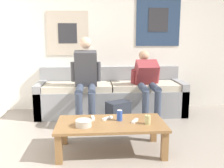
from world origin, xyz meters
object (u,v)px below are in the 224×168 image
Objects in this scene: couch at (111,97)px; game_controller_near_left at (135,121)px; person_seated_teen at (147,81)px; game_controller_near_right at (108,118)px; backpack at (119,116)px; ceramic_bowl at (84,123)px; person_seated_adult at (86,77)px; pillar_candle at (148,120)px; game_controller_far_center at (93,118)px; coffee_table at (111,127)px; drink_can_blue at (120,115)px.

couch is 17.20× the size of game_controller_near_left.
game_controller_near_right is (-0.68, -1.01, -0.25)m from person_seated_teen.
person_seated_teen reaches higher than backpack.
couch reaches higher than ceramic_bowl.
person_seated_adult reaches higher than pillar_candle.
game_controller_far_center is (0.11, -0.93, -0.34)m from person_seated_adult.
game_controller_near_left is at bearing -83.40° from couch.
game_controller_near_left is at bearing -15.46° from game_controller_far_center.
game_controller_near_right is at bearing 155.67° from pillar_candle.
game_controller_near_right is at bearing 158.98° from game_controller_near_left.
game_controller_near_right is at bearing -108.31° from backpack.
game_controller_near_right is at bearing 105.34° from coffee_table.
game_controller_near_left is (-0.37, -1.12, -0.25)m from person_seated_teen.
drink_can_blue is at bearing 154.58° from pillar_candle.
pillar_candle is at bearing -57.99° from person_seated_adult.
person_seated_adult reaches higher than game_controller_far_center.
pillar_candle is (-0.25, -1.20, -0.21)m from person_seated_teen.
drink_can_blue reaches higher than game_controller_far_center.
pillar_candle reaches higher than game_controller_near_left.
game_controller_near_left and game_controller_near_right have the same top height.
person_seated_adult is (-0.41, -0.40, 0.41)m from couch.
ceramic_bowl is at bearing -140.78° from game_controller_near_right.
drink_can_blue is at bearing -89.99° from couch.
game_controller_near_left is at bearing -80.33° from backpack.
game_controller_far_center is at bearing -102.97° from couch.
person_seated_teen is (0.54, -0.34, 0.32)m from couch.
person_seated_teen is 1.21m from game_controller_near_left.
pillar_candle is (0.40, -0.08, 0.10)m from coffee_table.
drink_can_blue is (-0.05, -0.62, 0.22)m from backpack.
game_controller_near_right is 0.17m from game_controller_far_center.
drink_can_blue is 0.85× the size of game_controller_far_center.
ceramic_bowl is (-0.30, -0.11, 0.09)m from coffee_table.
backpack reaches higher than coffee_table.
person_seated_adult is 1.38m from pillar_candle.
ceramic_bowl is 1.62× the size of pillar_candle.
drink_can_blue is at bearing -12.68° from game_controller_far_center.
pillar_candle is at bearing -101.54° from person_seated_teen.
game_controller_near_right is (-0.31, 0.12, 0.00)m from game_controller_near_left.
pillar_candle reaches higher than game_controller_far_center.
drink_can_blue is (0.41, 0.17, 0.02)m from ceramic_bowl.
couch is 0.78m from backpack.
coffee_table is 0.25m from game_controller_far_center.
couch is 2.01× the size of coffee_table.
drink_can_blue is 0.96× the size of game_controller_near_right.
game_controller_near_right and game_controller_far_center have the same top height.
pillar_candle is 0.16m from game_controller_near_left.
person_seated_teen is 7.58× the size of game_controller_near_left.
person_seated_teen is at bearing 41.55° from backpack.
person_seated_adult is 11.65× the size of pillar_candle.
person_seated_teen reaches higher than drink_can_blue.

